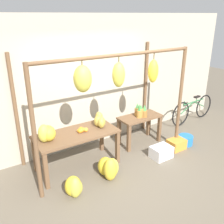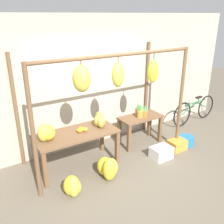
{
  "view_description": "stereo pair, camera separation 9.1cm",
  "coord_description": "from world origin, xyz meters",
  "views": [
    {
      "loc": [
        -2.37,
        -2.98,
        2.77
      ],
      "look_at": [
        0.13,
        0.85,
        0.97
      ],
      "focal_mm": 40.0,
      "sensor_mm": 36.0,
      "label": 1
    },
    {
      "loc": [
        -2.29,
        -3.03,
        2.77
      ],
      "look_at": [
        0.13,
        0.85,
        0.97
      ],
      "focal_mm": 40.0,
      "sensor_mm": 36.0,
      "label": 2
    }
  ],
  "objects": [
    {
      "name": "display_table_main",
      "position": [
        -0.66,
        0.85,
        0.62
      ],
      "size": [
        1.54,
        0.71,
        0.72
      ],
      "color": "brown",
      "rests_on": "ground_plane"
    },
    {
      "name": "ground_plane",
      "position": [
        0.0,
        0.0,
        0.0
      ],
      "size": [
        20.0,
        20.0,
        0.0
      ],
      "primitive_type": "plane",
      "color": "#665B4C"
    },
    {
      "name": "papaya_pile",
      "position": [
        -0.15,
        0.87,
        0.84
      ],
      "size": [
        0.26,
        0.33,
        0.29
      ],
      "color": "#93A33D",
      "rests_on": "display_table_main"
    },
    {
      "name": "banana_pile_ground_left",
      "position": [
        -1.07,
        0.12,
        0.17
      ],
      "size": [
        0.34,
        0.32,
        0.36
      ],
      "color": "gold",
      "rests_on": "ground_plane"
    },
    {
      "name": "fruit_crate_white",
      "position": [
        0.92,
        0.22,
        0.12
      ],
      "size": [
        0.42,
        0.32,
        0.25
      ],
      "color": "silver",
      "rests_on": "ground_plane"
    },
    {
      "name": "banana_pile_ground_right",
      "position": [
        -0.34,
        0.24,
        0.2
      ],
      "size": [
        0.42,
        0.51,
        0.43
      ],
      "color": "gold",
      "rests_on": "ground_plane"
    },
    {
      "name": "display_table_side",
      "position": [
        0.95,
        0.97,
        0.51
      ],
      "size": [
        0.97,
        0.47,
        0.66
      ],
      "color": "brown",
      "rests_on": "ground_plane"
    },
    {
      "name": "parked_bicycle",
      "position": [
        2.96,
        1.15,
        0.35
      ],
      "size": [
        1.67,
        0.15,
        0.71
      ],
      "color": "black",
      "rests_on": "ground_plane"
    },
    {
      "name": "blue_bucket",
      "position": [
        1.79,
        0.34,
        0.1
      ],
      "size": [
        0.33,
        0.33,
        0.21
      ],
      "color": "blue",
      "rests_on": "ground_plane"
    },
    {
      "name": "shop_wall_back",
      "position": [
        0.0,
        1.6,
        1.4
      ],
      "size": [
        8.0,
        0.08,
        2.8
      ],
      "color": "#B2A893",
      "rests_on": "ground_plane"
    },
    {
      "name": "stall_awning",
      "position": [
        -0.1,
        0.6,
        1.6
      ],
      "size": [
        3.14,
        1.28,
        2.18
      ],
      "color": "brown",
      "rests_on": "ground_plane"
    },
    {
      "name": "orange_pile",
      "position": [
        -0.56,
        0.84,
        0.77
      ],
      "size": [
        0.2,
        0.16,
        0.09
      ],
      "color": "orange",
      "rests_on": "display_table_main"
    },
    {
      "name": "fruit_crate_purple",
      "position": [
        1.46,
        0.3,
        0.11
      ],
      "size": [
        0.37,
        0.28,
        0.22
      ],
      "color": "orange",
      "rests_on": "ground_plane"
    },
    {
      "name": "pineapple_cluster",
      "position": [
        0.94,
        0.95,
        0.78
      ],
      "size": [
        0.24,
        0.26,
        0.3
      ],
      "color": "#B27F38",
      "rests_on": "display_table_side"
    },
    {
      "name": "banana_pile_on_table",
      "position": [
        -1.22,
        0.85,
        0.87
      ],
      "size": [
        0.36,
        0.32,
        0.32
      ],
      "color": "gold",
      "rests_on": "display_table_main"
    }
  ]
}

